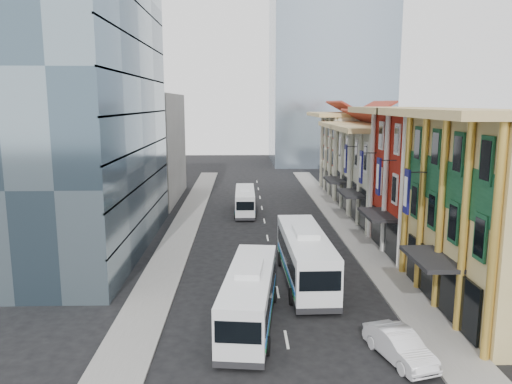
{
  "coord_description": "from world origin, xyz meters",
  "views": [
    {
      "loc": [
        -2.38,
        -24.53,
        12.84
      ],
      "look_at": [
        -1.24,
        17.24,
        5.36
      ],
      "focal_mm": 35.0,
      "sensor_mm": 36.0,
      "label": 1
    }
  ],
  "objects_px": {
    "office_tower": "(69,77)",
    "bus_left_far": "(245,200)",
    "shophouse_tan": "(508,216)",
    "bus_right": "(305,256)",
    "bus_left_near": "(250,295)",
    "sedan_right": "(399,346)"
  },
  "relations": [
    {
      "from": "shophouse_tan",
      "to": "bus_left_far",
      "type": "relative_size",
      "value": 1.45
    },
    {
      "from": "shophouse_tan",
      "to": "office_tower",
      "type": "xyz_separation_m",
      "value": [
        -31.0,
        14.0,
        9.0
      ]
    },
    {
      "from": "shophouse_tan",
      "to": "bus_left_far",
      "type": "xyz_separation_m",
      "value": [
        -16.11,
        28.21,
        -4.45
      ]
    },
    {
      "from": "bus_right",
      "to": "bus_left_far",
      "type": "bearing_deg",
      "value": 98.95
    },
    {
      "from": "shophouse_tan",
      "to": "office_tower",
      "type": "relative_size",
      "value": 0.47
    },
    {
      "from": "shophouse_tan",
      "to": "bus_left_far",
      "type": "height_order",
      "value": "shophouse_tan"
    },
    {
      "from": "shophouse_tan",
      "to": "bus_right",
      "type": "relative_size",
      "value": 1.12
    },
    {
      "from": "shophouse_tan",
      "to": "sedan_right",
      "type": "bearing_deg",
      "value": -143.2
    },
    {
      "from": "bus_left_near",
      "to": "sedan_right",
      "type": "xyz_separation_m",
      "value": [
        7.5,
        -4.43,
        -1.02
      ]
    },
    {
      "from": "office_tower",
      "to": "bus_left_far",
      "type": "height_order",
      "value": "office_tower"
    },
    {
      "from": "shophouse_tan",
      "to": "bus_left_near",
      "type": "height_order",
      "value": "shophouse_tan"
    },
    {
      "from": "shophouse_tan",
      "to": "office_tower",
      "type": "bearing_deg",
      "value": 155.7
    },
    {
      "from": "bus_right",
      "to": "sedan_right",
      "type": "distance_m",
      "value": 11.81
    },
    {
      "from": "office_tower",
      "to": "sedan_right",
      "type": "distance_m",
      "value": 33.51
    },
    {
      "from": "shophouse_tan",
      "to": "bus_left_near",
      "type": "distance_m",
      "value": 16.66
    },
    {
      "from": "office_tower",
      "to": "bus_left_far",
      "type": "bearing_deg",
      "value": 43.65
    },
    {
      "from": "bus_left_near",
      "to": "sedan_right",
      "type": "relative_size",
      "value": 2.39
    },
    {
      "from": "bus_right",
      "to": "sedan_right",
      "type": "relative_size",
      "value": 2.68
    },
    {
      "from": "bus_right",
      "to": "sedan_right",
      "type": "bearing_deg",
      "value": -74.37
    },
    {
      "from": "bus_left_far",
      "to": "bus_right",
      "type": "relative_size",
      "value": 0.77
    },
    {
      "from": "office_tower",
      "to": "bus_left_far",
      "type": "relative_size",
      "value": 3.11
    },
    {
      "from": "bus_left_far",
      "to": "sedan_right",
      "type": "distance_m",
      "value": 35.4
    }
  ]
}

